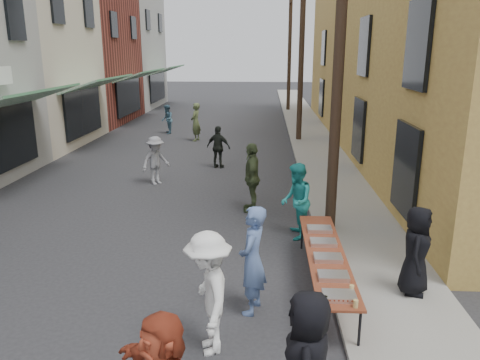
# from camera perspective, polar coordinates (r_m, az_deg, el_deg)

# --- Properties ---
(ground) EXTENTS (120.00, 120.00, 0.00)m
(ground) POSITION_cam_1_polar(r_m,az_deg,el_deg) (9.62, -13.49, -12.02)
(ground) COLOR #28282B
(ground) RESTS_ON ground
(sidewalk) EXTENTS (2.20, 60.00, 0.10)m
(sidewalk) POSITION_cam_1_polar(r_m,az_deg,el_deg) (23.66, 8.84, 4.83)
(sidewalk) COLOR gray
(sidewalk) RESTS_ON ground
(storefront_row) EXTENTS (8.00, 37.00, 9.00)m
(storefront_row) POSITION_cam_1_polar(r_m,az_deg,el_deg) (26.34, -26.32, 13.45)
(storefront_row) COLOR maroon
(storefront_row) RESTS_ON ground
(building_ochre) EXTENTS (10.00, 28.00, 10.00)m
(building_ochre) POSITION_cam_1_polar(r_m,az_deg,el_deg) (23.71, 25.03, 15.67)
(building_ochre) COLOR #AC813D
(building_ochre) RESTS_ON ground
(utility_pole_near) EXTENTS (0.26, 0.26, 9.00)m
(utility_pole_near) POSITION_cam_1_polar(r_m,az_deg,el_deg) (11.26, 12.06, 15.83)
(utility_pole_near) COLOR #2D2116
(utility_pole_near) RESTS_ON ground
(utility_pole_mid) EXTENTS (0.26, 0.26, 9.00)m
(utility_pole_mid) POSITION_cam_1_polar(r_m,az_deg,el_deg) (23.20, 7.52, 15.73)
(utility_pole_mid) COLOR #2D2116
(utility_pole_mid) RESTS_ON ground
(utility_pole_far) EXTENTS (0.26, 0.26, 9.00)m
(utility_pole_far) POSITION_cam_1_polar(r_m,az_deg,el_deg) (35.18, 6.07, 15.68)
(utility_pole_far) COLOR #2D2116
(utility_pole_far) RESTS_ON ground
(serving_table) EXTENTS (0.70, 4.00, 0.75)m
(serving_table) POSITION_cam_1_polar(r_m,az_deg,el_deg) (8.94, 10.41, -8.95)
(serving_table) COLOR maroon
(serving_table) RESTS_ON ground
(catering_tray_sausage) EXTENTS (0.50, 0.33, 0.08)m
(catering_tray_sausage) POSITION_cam_1_polar(r_m,az_deg,el_deg) (7.45, 12.00, -13.66)
(catering_tray_sausage) COLOR maroon
(catering_tray_sausage) RESTS_ON serving_table
(catering_tray_foil_b) EXTENTS (0.50, 0.33, 0.08)m
(catering_tray_foil_b) POSITION_cam_1_polar(r_m,az_deg,el_deg) (8.02, 11.31, -11.40)
(catering_tray_foil_b) COLOR #B2B2B7
(catering_tray_foil_b) RESTS_ON serving_table
(catering_tray_buns) EXTENTS (0.50, 0.33, 0.08)m
(catering_tray_buns) POSITION_cam_1_polar(r_m,az_deg,el_deg) (8.64, 10.67, -9.31)
(catering_tray_buns) COLOR tan
(catering_tray_buns) RESTS_ON serving_table
(catering_tray_foil_d) EXTENTS (0.50, 0.33, 0.08)m
(catering_tray_foil_d) POSITION_cam_1_polar(r_m,az_deg,el_deg) (9.28, 10.13, -7.49)
(catering_tray_foil_d) COLOR #B2B2B7
(catering_tray_foil_d) RESTS_ON serving_table
(catering_tray_buns_end) EXTENTS (0.50, 0.33, 0.08)m
(catering_tray_buns_end) POSITION_cam_1_polar(r_m,az_deg,el_deg) (9.92, 9.66, -5.92)
(catering_tray_buns_end) COLOR tan
(catering_tray_buns_end) RESTS_ON serving_table
(condiment_jar_a) EXTENTS (0.07, 0.07, 0.08)m
(condiment_jar_a) POSITION_cam_1_polar(r_m,az_deg,el_deg) (7.16, 10.56, -14.86)
(condiment_jar_a) COLOR #A57F26
(condiment_jar_a) RESTS_ON serving_table
(condiment_jar_b) EXTENTS (0.07, 0.07, 0.08)m
(condiment_jar_b) POSITION_cam_1_polar(r_m,az_deg,el_deg) (7.25, 10.46, -14.46)
(condiment_jar_b) COLOR #A57F26
(condiment_jar_b) RESTS_ON serving_table
(condiment_jar_c) EXTENTS (0.07, 0.07, 0.08)m
(condiment_jar_c) POSITION_cam_1_polar(r_m,az_deg,el_deg) (7.33, 10.37, -14.07)
(condiment_jar_c) COLOR #A57F26
(condiment_jar_c) RESTS_ON serving_table
(cup_stack) EXTENTS (0.08, 0.08, 0.12)m
(cup_stack) POSITION_cam_1_polar(r_m,az_deg,el_deg) (7.26, 13.92, -14.44)
(cup_stack) COLOR tan
(cup_stack) RESTS_ON serving_table
(guest_front_b) EXTENTS (0.62, 0.79, 1.92)m
(guest_front_b) POSITION_cam_1_polar(r_m,az_deg,el_deg) (8.02, 1.52, -9.75)
(guest_front_b) COLOR #5570A5
(guest_front_b) RESTS_ON ground
(guest_front_c) EXTENTS (0.71, 0.90, 1.84)m
(guest_front_c) POSITION_cam_1_polar(r_m,az_deg,el_deg) (11.20, 6.86, -2.59)
(guest_front_c) COLOR teal
(guest_front_c) RESTS_ON ground
(guest_front_d) EXTENTS (0.98, 1.36, 1.90)m
(guest_front_d) POSITION_cam_1_polar(r_m,az_deg,el_deg) (7.06, -3.85, -13.62)
(guest_front_d) COLOR white
(guest_front_d) RESTS_ON ground
(guest_front_e) EXTENTS (0.52, 1.16, 1.94)m
(guest_front_e) POSITION_cam_1_polar(r_m,az_deg,el_deg) (12.99, 1.45, 0.33)
(guest_front_e) COLOR #445430
(guest_front_e) RESTS_ON ground
(server) EXTENTS (0.77, 0.93, 1.64)m
(server) POSITION_cam_1_polar(r_m,az_deg,el_deg) (9.03, 20.67, -8.05)
(server) COLOR black
(server) RESTS_ON sidewalk
(passerby_left) EXTENTS (1.15, 1.19, 1.63)m
(passerby_left) POSITION_cam_1_polar(r_m,az_deg,el_deg) (15.91, -10.25, 2.35)
(passerby_left) COLOR gray
(passerby_left) RESTS_ON ground
(passerby_mid) EXTENTS (1.03, 0.68, 1.62)m
(passerby_mid) POSITION_cam_1_polar(r_m,az_deg,el_deg) (17.88, -2.64, 4.02)
(passerby_mid) COLOR black
(passerby_mid) RESTS_ON ground
(passerby_right) EXTENTS (0.59, 0.77, 1.88)m
(passerby_right) POSITION_cam_1_polar(r_m,az_deg,el_deg) (23.43, -5.42, 7.05)
(passerby_right) COLOR #4E5C35
(passerby_right) RESTS_ON ground
(passerby_far) EXTENTS (0.74, 0.87, 1.56)m
(passerby_far) POSITION_cam_1_polar(r_m,az_deg,el_deg) (25.71, -8.88, 7.32)
(passerby_far) COLOR #41687E
(passerby_far) RESTS_ON ground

